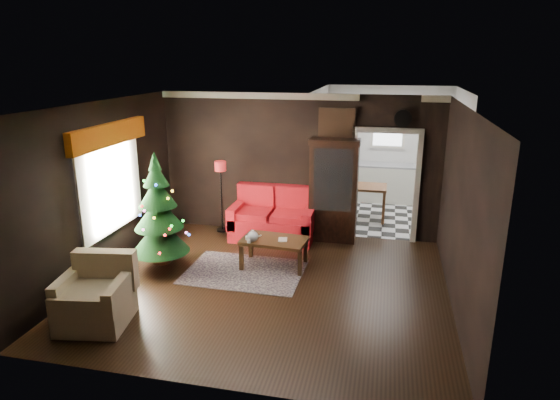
% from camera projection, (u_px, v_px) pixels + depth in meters
% --- Properties ---
extents(floor, '(5.50, 5.50, 0.00)m').
position_uv_depth(floor, '(268.00, 286.00, 7.63)').
color(floor, black).
rests_on(floor, ground).
extents(ceiling, '(5.50, 5.50, 0.00)m').
position_uv_depth(ceiling, '(266.00, 105.00, 6.83)').
color(ceiling, white).
rests_on(ceiling, ground).
extents(wall_back, '(5.50, 0.00, 5.50)m').
position_uv_depth(wall_back, '(298.00, 165.00, 9.57)').
color(wall_back, black).
rests_on(wall_back, ground).
extents(wall_front, '(5.50, 0.00, 5.50)m').
position_uv_depth(wall_front, '(207.00, 270.00, 4.89)').
color(wall_front, black).
rests_on(wall_front, ground).
extents(wall_left, '(0.00, 5.50, 5.50)m').
position_uv_depth(wall_left, '(101.00, 190.00, 7.80)').
color(wall_left, black).
rests_on(wall_left, ground).
extents(wall_right, '(0.00, 5.50, 5.50)m').
position_uv_depth(wall_right, '(461.00, 213.00, 6.65)').
color(wall_right, black).
rests_on(wall_right, ground).
extents(doorway, '(1.10, 0.10, 2.10)m').
position_uv_depth(doorway, '(384.00, 187.00, 9.31)').
color(doorway, silver).
rests_on(doorway, ground).
extents(left_window, '(0.05, 1.60, 1.40)m').
position_uv_depth(left_window, '(110.00, 184.00, 7.97)').
color(left_window, white).
rests_on(left_window, wall_left).
extents(valance, '(0.12, 2.10, 0.35)m').
position_uv_depth(valance, '(109.00, 135.00, 7.72)').
color(valance, '#913F07').
rests_on(valance, wall_left).
extents(kitchen_floor, '(3.00, 3.00, 0.00)m').
position_uv_depth(kitchen_floor, '(383.00, 215.00, 11.01)').
color(kitchen_floor, white).
rests_on(kitchen_floor, ground).
extents(kitchen_window, '(0.70, 0.06, 0.70)m').
position_uv_depth(kitchen_window, '(388.00, 131.00, 11.89)').
color(kitchen_window, white).
rests_on(kitchen_window, ground).
extents(rug, '(1.95, 1.44, 0.01)m').
position_uv_depth(rug, '(244.00, 272.00, 8.11)').
color(rug, '#34292F').
rests_on(rug, ground).
extents(loveseat, '(1.70, 0.90, 1.00)m').
position_uv_depth(loveseat, '(273.00, 214.00, 9.49)').
color(loveseat, maroon).
rests_on(loveseat, ground).
extents(curio_cabinet, '(0.90, 0.45, 1.90)m').
position_uv_depth(curio_cabinet, '(334.00, 193.00, 9.32)').
color(curio_cabinet, black).
rests_on(curio_cabinet, ground).
extents(floor_lamp, '(0.31, 0.31, 1.41)m').
position_uv_depth(floor_lamp, '(221.00, 197.00, 9.49)').
color(floor_lamp, black).
rests_on(floor_lamp, ground).
extents(christmas_tree, '(0.98, 0.98, 1.83)m').
position_uv_depth(christmas_tree, '(158.00, 210.00, 7.93)').
color(christmas_tree, black).
rests_on(christmas_tree, ground).
extents(armchair, '(1.03, 1.03, 0.92)m').
position_uv_depth(armchair, '(94.00, 292.00, 6.43)').
color(armchair, '#BCAD93').
rests_on(armchair, ground).
extents(coffee_table, '(1.14, 0.74, 0.49)m').
position_uv_depth(coffee_table, '(274.00, 252.00, 8.28)').
color(coffee_table, black).
rests_on(coffee_table, rug).
extents(teapot, '(0.25, 0.25, 0.19)m').
position_uv_depth(teapot, '(253.00, 236.00, 8.07)').
color(teapot, silver).
rests_on(teapot, coffee_table).
extents(cup_a, '(0.07, 0.07, 0.06)m').
position_uv_depth(cup_a, '(247.00, 238.00, 8.17)').
color(cup_a, white).
rests_on(cup_a, coffee_table).
extents(cup_b, '(0.09, 0.09, 0.06)m').
position_uv_depth(cup_b, '(249.00, 241.00, 8.03)').
color(cup_b, white).
rests_on(cup_b, coffee_table).
extents(book, '(0.15, 0.04, 0.20)m').
position_uv_depth(book, '(278.00, 234.00, 8.13)').
color(book, gray).
rests_on(book, coffee_table).
extents(wall_clock, '(0.32, 0.32, 0.06)m').
position_uv_depth(wall_clock, '(403.00, 118.00, 8.84)').
color(wall_clock, white).
rests_on(wall_clock, wall_back).
extents(painting, '(0.62, 0.05, 0.52)m').
position_uv_depth(painting, '(337.00, 124.00, 9.13)').
color(painting, '#A06A4B').
rests_on(painting, wall_back).
extents(kitchen_counter, '(1.80, 0.60, 0.90)m').
position_uv_depth(kitchen_counter, '(385.00, 183.00, 12.01)').
color(kitchen_counter, silver).
rests_on(kitchen_counter, ground).
extents(kitchen_table, '(0.70, 0.70, 0.75)m').
position_uv_depth(kitchen_table, '(370.00, 202.00, 10.69)').
color(kitchen_table, brown).
rests_on(kitchen_table, ground).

